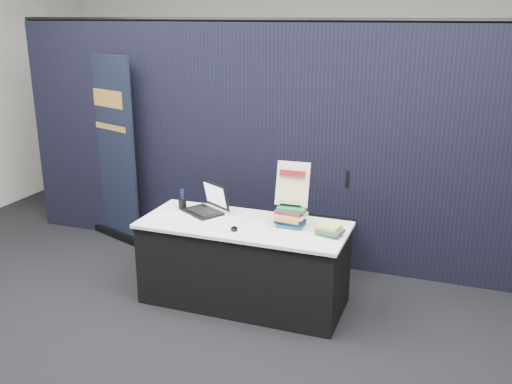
% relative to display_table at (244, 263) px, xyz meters
% --- Properties ---
extents(floor, '(8.00, 8.00, 0.00)m').
position_rel_display_table_xyz_m(floor, '(0.00, -0.55, -0.38)').
color(floor, black).
rests_on(floor, ground).
extents(wall_back, '(8.00, 0.02, 3.50)m').
position_rel_display_table_xyz_m(wall_back, '(0.00, 3.45, 1.37)').
color(wall_back, beige).
rests_on(wall_back, floor).
extents(drape_partition, '(6.00, 0.08, 2.40)m').
position_rel_display_table_xyz_m(drape_partition, '(0.00, 1.05, 0.82)').
color(drape_partition, black).
rests_on(drape_partition, floor).
extents(display_table, '(1.80, 0.75, 0.75)m').
position_rel_display_table_xyz_m(display_table, '(0.00, 0.00, 0.00)').
color(display_table, black).
rests_on(display_table, floor).
extents(laptop, '(0.42, 0.43, 0.26)m').
position_rel_display_table_xyz_m(laptop, '(-0.44, 0.16, 0.44)').
color(laptop, black).
rests_on(laptop, display_table).
extents(mouse, '(0.09, 0.11, 0.03)m').
position_rel_display_table_xyz_m(mouse, '(-0.01, -0.18, 0.39)').
color(mouse, black).
rests_on(mouse, display_table).
extents(brochure_left, '(0.32, 0.25, 0.00)m').
position_rel_display_table_xyz_m(brochure_left, '(-0.64, -0.18, 0.38)').
color(brochure_left, silver).
rests_on(brochure_left, display_table).
extents(brochure_mid, '(0.28, 0.21, 0.00)m').
position_rel_display_table_xyz_m(brochure_mid, '(-0.39, -0.26, 0.38)').
color(brochure_mid, silver).
rests_on(brochure_mid, display_table).
extents(brochure_right, '(0.31, 0.25, 0.00)m').
position_rel_display_table_xyz_m(brochure_right, '(-0.62, -0.01, 0.38)').
color(brochure_right, white).
rests_on(brochure_right, display_table).
extents(pen_cup, '(0.09, 0.09, 0.10)m').
position_rel_display_table_xyz_m(pen_cup, '(-0.67, 0.16, 0.42)').
color(pen_cup, black).
rests_on(pen_cup, display_table).
extents(book_stack_tall, '(0.23, 0.18, 0.18)m').
position_rel_display_table_xyz_m(book_stack_tall, '(0.40, 0.08, 0.46)').
color(book_stack_tall, '#195A5F').
rests_on(book_stack_tall, display_table).
extents(book_stack_short, '(0.22, 0.18, 0.08)m').
position_rel_display_table_xyz_m(book_stack_short, '(0.76, -0.01, 0.42)').
color(book_stack_short, '#1D6C3C').
rests_on(book_stack_short, display_table).
extents(info_sign, '(0.28, 0.15, 0.38)m').
position_rel_display_table_xyz_m(info_sign, '(0.40, 0.11, 0.74)').
color(info_sign, black).
rests_on(info_sign, book_stack_tall).
extents(pullup_banner, '(0.86, 0.40, 2.07)m').
position_rel_display_table_xyz_m(pullup_banner, '(-1.96, 0.95, 0.54)').
color(pullup_banner, black).
rests_on(pullup_banner, floor).
extents(stacking_chair, '(0.59, 0.60, 1.03)m').
position_rel_display_table_xyz_m(stacking_chair, '(0.50, 0.90, 0.20)').
color(stacking_chair, black).
rests_on(stacking_chair, floor).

